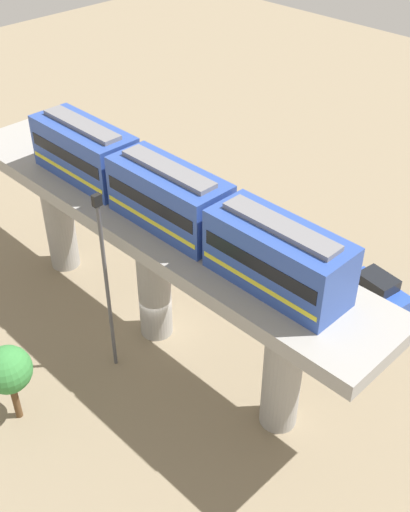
{
  "coord_description": "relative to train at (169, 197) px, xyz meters",
  "views": [
    {
      "loc": [
        -17.66,
        -21.83,
        26.18
      ],
      "look_at": [
        2.5,
        -1.57,
        5.05
      ],
      "focal_mm": 44.58,
      "sensor_mm": 36.0,
      "label": 1
    }
  ],
  "objects": [
    {
      "name": "signal_post",
      "position": [
        -3.4,
        1.21,
        -3.91
      ],
      "size": [
        0.44,
        0.28,
        11.02
      ],
      "color": "#4C4C51",
      "rests_on": "ground"
    },
    {
      "name": "parked_car_red",
      "position": [
        7.43,
        1.84,
        -9.21
      ],
      "size": [
        2.71,
        4.5,
        1.76
      ],
      "rotation": [
        0.0,
        0.0,
        0.23
      ],
      "color": "red",
      "rests_on": "ground"
    },
    {
      "name": "train",
      "position": [
        0.0,
        0.0,
        0.0
      ],
      "size": [
        2.64,
        20.5,
        3.24
      ],
      "color": "#2D4CA5",
      "rests_on": "viaduct"
    },
    {
      "name": "tree_near_viaduct",
      "position": [
        -9.28,
        1.77,
        -6.61
      ],
      "size": [
        2.41,
        2.41,
        4.6
      ],
      "color": "brown",
      "rests_on": "ground"
    },
    {
      "name": "parked_car_blue",
      "position": [
        11.76,
        -6.11,
        -9.21
      ],
      "size": [
        2.41,
        4.42,
        1.76
      ],
      "rotation": [
        0.0,
        0.0,
        -0.15
      ],
      "color": "#284CB7",
      "rests_on": "ground"
    },
    {
      "name": "ground_plane",
      "position": [
        0.0,
        1.57,
        -9.96
      ],
      "size": [
        120.0,
        120.0,
        0.0
      ],
      "primitive_type": "plane",
      "color": "#84755B"
    },
    {
      "name": "parked_car_silver",
      "position": [
        7.94,
        8.89,
        -9.21
      ],
      "size": [
        1.92,
        4.25,
        1.76
      ],
      "rotation": [
        0.0,
        0.0,
        -0.03
      ],
      "color": "#B2B5BA",
      "rests_on": "ground"
    },
    {
      "name": "viaduct",
      "position": [
        0.0,
        1.57,
        -3.65
      ],
      "size": [
        5.2,
        28.85,
        8.42
      ],
      "color": "#999691",
      "rests_on": "ground"
    }
  ]
}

